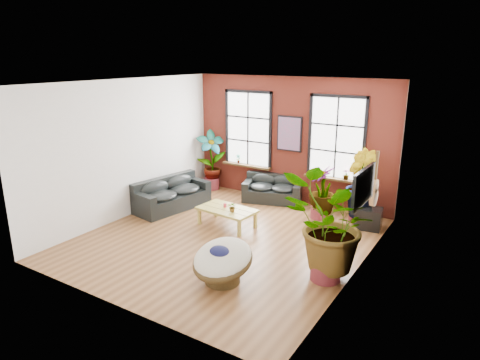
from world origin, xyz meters
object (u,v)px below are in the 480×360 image
object	(u,v)px
sofa_back	(273,189)
sofa_left	(171,195)
papasan_chair	(222,261)
coffee_table	(227,211)

from	to	relation	value
sofa_back	sofa_left	bearing A→B (deg)	-152.99
sofa_left	papasan_chair	bearing A→B (deg)	-116.48
coffee_table	papasan_chair	size ratio (longest dim) A/B	1.18
sofa_back	coffee_table	bearing A→B (deg)	-108.68
sofa_back	coffee_table	xyz separation A→B (m)	(-0.07, -2.28, 0.06)
sofa_left	coffee_table	world-z (taller)	sofa_left
sofa_back	coffee_table	world-z (taller)	sofa_back
sofa_back	papasan_chair	xyz separation A→B (m)	(1.37, -4.58, 0.09)
coffee_table	papasan_chair	distance (m)	2.72
papasan_chair	sofa_left	bearing A→B (deg)	149.26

